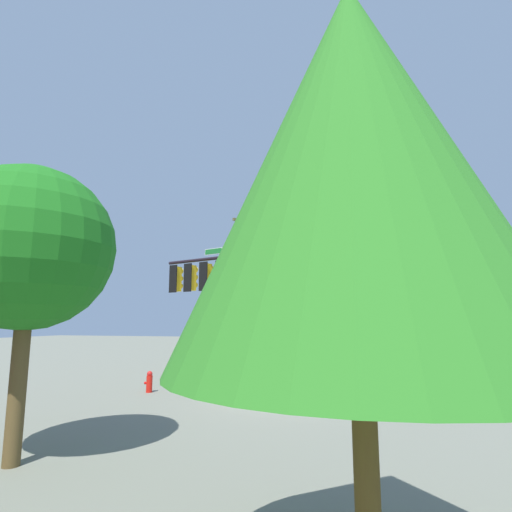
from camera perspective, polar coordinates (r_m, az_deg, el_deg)
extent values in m
plane|color=slate|center=(15.73, 3.15, -19.19)|extent=(120.00, 120.00, 0.00)
cylinder|color=black|center=(15.48, 3.06, -8.00)|extent=(0.20, 0.20, 6.10)
cylinder|color=black|center=(15.71, 3.15, -18.83)|extent=(0.36, 0.36, 0.20)
cylinder|color=black|center=(17.35, -5.14, -0.25)|extent=(5.47, 2.02, 0.14)
cylinder|color=black|center=(16.33, -0.88, -1.51)|extent=(2.50, 0.94, 1.07)
cube|color=yellow|center=(16.07, 0.31, -2.28)|extent=(0.41, 0.44, 1.10)
cube|color=black|center=(15.90, -0.08, -2.21)|extent=(0.43, 0.17, 1.22)
sphere|color=maroon|center=(16.28, 0.69, -1.17)|extent=(0.22, 0.22, 0.22)
cylinder|color=yellow|center=(16.34, 0.80, -1.02)|extent=(0.26, 0.20, 0.23)
sphere|color=#855607|center=(16.24, 0.69, -2.35)|extent=(0.22, 0.22, 0.22)
cylinder|color=yellow|center=(16.29, 0.80, -2.20)|extent=(0.26, 0.20, 0.23)
sphere|color=#20FF59|center=(16.20, 0.69, -3.55)|extent=(0.22, 0.22, 0.22)
cylinder|color=yellow|center=(16.26, 0.81, -3.39)|extent=(0.26, 0.20, 0.23)
cube|color=yellow|center=(16.58, -2.22, -2.49)|extent=(0.43, 0.45, 1.10)
cube|color=black|center=(16.42, -2.66, -2.42)|extent=(0.42, 0.20, 1.22)
sphere|color=maroon|center=(16.78, -1.79, -1.39)|extent=(0.22, 0.22, 0.22)
cylinder|color=yellow|center=(16.83, -1.66, -1.25)|extent=(0.27, 0.21, 0.23)
sphere|color=#855607|center=(16.73, -1.80, -2.55)|extent=(0.22, 0.22, 0.22)
cylinder|color=yellow|center=(16.79, -1.67, -2.40)|extent=(0.27, 0.21, 0.23)
sphere|color=#20FF59|center=(16.70, -1.80, -3.71)|extent=(0.22, 0.22, 0.22)
cylinder|color=yellow|center=(16.75, -1.68, -3.55)|extent=(0.27, 0.21, 0.23)
cube|color=#E2B70E|center=(17.12, -4.61, -2.67)|extent=(0.43, 0.45, 1.10)
cube|color=black|center=(16.97, -5.06, -2.61)|extent=(0.42, 0.20, 1.22)
sphere|color=maroon|center=(17.31, -4.15, -1.61)|extent=(0.22, 0.22, 0.22)
cylinder|color=#E2B70E|center=(17.36, -4.02, -1.47)|extent=(0.27, 0.22, 0.23)
sphere|color=#855607|center=(17.27, -4.16, -2.73)|extent=(0.22, 0.22, 0.22)
cylinder|color=#E2B70E|center=(17.32, -4.03, -2.58)|extent=(0.27, 0.22, 0.23)
sphere|color=#20FF59|center=(17.23, -4.18, -3.85)|extent=(0.22, 0.22, 0.22)
cylinder|color=#E2B70E|center=(17.28, -4.04, -3.71)|extent=(0.27, 0.22, 0.23)
cube|color=#E4B50F|center=(17.68, -6.84, -2.84)|extent=(0.42, 0.44, 1.10)
cube|color=black|center=(17.53, -7.27, -2.78)|extent=(0.43, 0.18, 1.22)
sphere|color=maroon|center=(17.87, -6.40, -1.81)|extent=(0.22, 0.22, 0.22)
cylinder|color=#E4B50F|center=(17.92, -6.27, -1.68)|extent=(0.26, 0.21, 0.23)
sphere|color=#855607|center=(17.83, -6.42, -2.90)|extent=(0.22, 0.22, 0.22)
cylinder|color=#E4B50F|center=(17.88, -6.29, -2.76)|extent=(0.26, 0.21, 0.23)
sphere|color=#20FF59|center=(17.80, -6.44, -3.99)|extent=(0.22, 0.22, 0.22)
cylinder|color=#E4B50F|center=(17.85, -6.31, -3.84)|extent=(0.26, 0.21, 0.23)
cube|color=yellow|center=(18.27, -8.93, -2.99)|extent=(0.42, 0.45, 1.10)
cube|color=black|center=(18.13, -9.37, -2.93)|extent=(0.43, 0.19, 1.22)
sphere|color=maroon|center=(18.46, -8.48, -2.00)|extent=(0.22, 0.22, 0.22)
cylinder|color=yellow|center=(18.51, -8.34, -1.87)|extent=(0.26, 0.21, 0.23)
sphere|color=#855607|center=(18.42, -8.50, -3.05)|extent=(0.22, 0.22, 0.22)
cylinder|color=yellow|center=(18.47, -8.37, -2.91)|extent=(0.26, 0.21, 0.23)
sphere|color=#20FF59|center=(18.39, -8.52, -4.10)|extent=(0.22, 0.22, 0.22)
cylinder|color=yellow|center=(18.43, -8.39, -3.96)|extent=(0.26, 0.21, 0.23)
cube|color=yellow|center=(18.89, -10.89, -3.13)|extent=(0.42, 0.44, 1.10)
cube|color=black|center=(18.75, -11.32, -3.08)|extent=(0.43, 0.18, 1.22)
sphere|color=maroon|center=(19.07, -10.44, -2.17)|extent=(0.22, 0.22, 0.22)
cylinder|color=yellow|center=(19.12, -10.31, -2.04)|extent=(0.26, 0.21, 0.23)
sphere|color=#855607|center=(19.03, -10.47, -3.19)|extent=(0.22, 0.22, 0.22)
cylinder|color=yellow|center=(19.08, -10.34, -3.06)|extent=(0.26, 0.21, 0.23)
sphere|color=#20FF59|center=(19.00, -10.50, -4.21)|extent=(0.22, 0.22, 0.22)
cylinder|color=yellow|center=(19.05, -10.37, -4.07)|extent=(0.26, 0.21, 0.23)
cube|color=gold|center=(15.35, 4.14, -4.38)|extent=(0.45, 0.42, 1.10)
cube|color=black|center=(15.45, 3.50, -4.42)|extent=(0.18, 0.43, 1.22)
sphere|color=maroon|center=(15.28, 4.78, -3.07)|extent=(0.22, 0.22, 0.22)
cylinder|color=gold|center=(15.26, 4.97, -2.87)|extent=(0.21, 0.26, 0.23)
sphere|color=#855607|center=(15.25, 4.79, -4.34)|extent=(0.22, 0.22, 0.22)
cylinder|color=gold|center=(15.23, 4.99, -4.15)|extent=(0.21, 0.26, 0.23)
sphere|color=#20FF59|center=(15.23, 4.81, -5.62)|extent=(0.22, 0.22, 0.22)
cylinder|color=gold|center=(15.20, 5.01, -5.42)|extent=(0.21, 0.26, 0.23)
cube|color=gold|center=(15.78, 3.73, -9.24)|extent=(0.42, 0.45, 1.10)
cube|color=black|center=(15.61, 3.36, -9.24)|extent=(0.43, 0.18, 1.22)
sphere|color=maroon|center=(15.96, 4.09, -8.01)|extent=(0.22, 0.22, 0.22)
cylinder|color=gold|center=(16.01, 4.20, -7.83)|extent=(0.26, 0.21, 0.23)
sphere|color=#855607|center=(15.95, 4.11, -9.23)|extent=(0.22, 0.22, 0.22)
cylinder|color=gold|center=(16.01, 4.21, -9.05)|extent=(0.26, 0.21, 0.23)
sphere|color=#20FF59|center=(15.96, 4.12, -10.45)|extent=(0.22, 0.22, 0.22)
cylinder|color=gold|center=(16.01, 4.23, -10.27)|extent=(0.26, 0.21, 0.23)
cube|color=white|center=(17.58, -5.85, 0.63)|extent=(0.89, 0.33, 0.26)
cube|color=#1B6C2A|center=(17.58, -5.85, 0.63)|extent=(0.86, 0.32, 0.22)
cube|color=white|center=(15.49, 3.05, -7.77)|extent=(0.33, 0.89, 0.26)
cube|color=#1E6636|center=(15.49, 3.05, -7.77)|extent=(0.32, 0.86, 0.22)
cylinder|color=brown|center=(20.18, -1.33, -5.16)|extent=(0.27, 0.27, 8.28)
cube|color=brown|center=(20.72, -1.30, 4.65)|extent=(0.98, 1.63, 0.12)
cylinder|color=red|center=(17.86, -14.43, -16.65)|extent=(0.24, 0.24, 0.65)
sphere|color=red|center=(17.81, -14.38, -15.39)|extent=(0.22, 0.22, 0.22)
cylinder|color=red|center=(17.93, -14.86, -16.50)|extent=(0.12, 0.10, 0.10)
cylinder|color=#50431A|center=(26.96, -1.74, -11.84)|extent=(0.25, 0.25, 2.91)
cone|color=#AD7114|center=(26.98, -1.71, -5.58)|extent=(2.68, 2.68, 2.98)
cylinder|color=brown|center=(9.93, -29.92, -15.68)|extent=(0.33, 0.33, 2.85)
sphere|color=#1C6C1A|center=(9.96, -28.62, 1.06)|extent=(3.48, 3.48, 3.48)
cylinder|color=brown|center=(4.61, 15.07, -29.66)|extent=(0.24, 0.24, 2.26)
cone|color=#2D7923|center=(4.61, 13.37, 12.03)|extent=(3.88, 3.88, 4.31)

